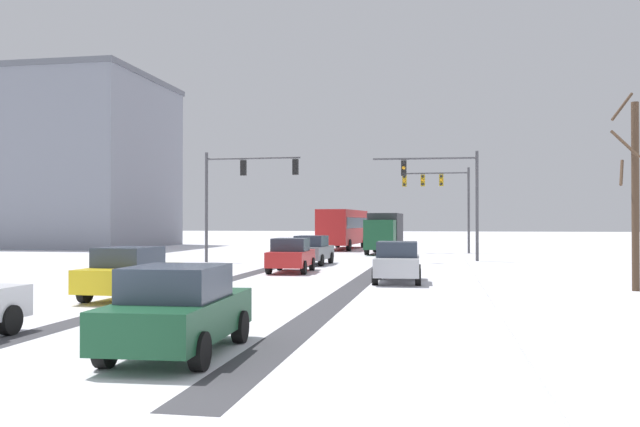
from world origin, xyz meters
TOP-DOWN VIEW (x-y plane):
  - ground_plane at (0.00, 0.00)m, footprint 300.00×300.00m
  - wheel_track_left_lane at (2.67, 16.05)m, footprint 0.93×35.30m
  - wheel_track_right_lane at (-2.82, 16.05)m, footprint 0.82×35.30m
  - sidewalk_kerb_right at (9.27, 14.44)m, footprint 4.00×35.30m
  - traffic_signal_near_left at (-5.88, 28.06)m, footprint 5.80×0.45m
  - traffic_signal_far_right at (5.83, 42.13)m, footprint 5.18×0.46m
  - traffic_signal_near_right at (6.20, 30.01)m, footprint 6.11×0.54m
  - car_grey_lead at (-1.29, 27.01)m, footprint 1.96×4.17m
  - car_red_second at (-1.19, 21.32)m, footprint 1.97×4.17m
  - car_silver_third at (4.11, 17.03)m, footprint 1.94×4.16m
  - car_yellow_cab_fourth at (-3.74, 9.92)m, footprint 1.96×4.16m
  - car_dark_green_fifth at (1.12, 1.96)m, footprint 1.96×4.17m
  - bus_oncoming at (-2.56, 47.90)m, footprint 3.05×11.10m
  - box_truck_delivery at (1.63, 40.51)m, footprint 2.47×7.46m
  - bare_tree_sidewalk_mid at (12.45, 15.26)m, footprint 1.41×1.61m
  - office_building_far_left_block at (-31.51, 48.69)m, footprint 21.75×15.76m

SIDE VIEW (x-z plane):
  - ground_plane at x=0.00m, z-range 0.00..0.00m
  - wheel_track_left_lane at x=2.67m, z-range 0.00..0.01m
  - wheel_track_right_lane at x=-2.82m, z-range 0.00..0.01m
  - sidewalk_kerb_right at x=9.27m, z-range 0.00..0.12m
  - car_grey_lead at x=-1.29m, z-range 0.01..1.63m
  - car_red_second at x=-1.19m, z-range 0.01..1.63m
  - car_silver_third at x=4.11m, z-range 0.01..1.63m
  - car_yellow_cab_fourth at x=-3.74m, z-range 0.01..1.63m
  - car_dark_green_fifth at x=1.12m, z-range 0.01..1.63m
  - box_truck_delivery at x=1.63m, z-range 0.12..3.14m
  - bus_oncoming at x=-2.56m, z-range 0.30..3.68m
  - bare_tree_sidewalk_mid at x=12.45m, z-range 0.00..7.05m
  - traffic_signal_near_right at x=6.20m, z-range 1.18..7.68m
  - traffic_signal_near_left at x=-5.88m, z-range 1.38..7.88m
  - traffic_signal_far_right at x=5.83m, z-range 1.51..8.01m
  - office_building_far_left_block at x=-31.51m, z-range 0.01..16.02m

